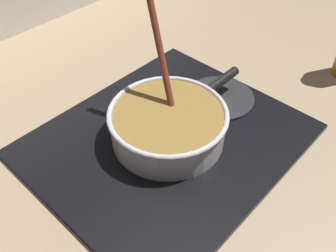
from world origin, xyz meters
name	(u,v)px	position (x,y,z in m)	size (l,w,h in m)	color
ground	(161,219)	(0.00, 0.00, -0.02)	(2.40, 1.60, 0.04)	#9E8466
hob_plate	(168,140)	(0.14, 0.12, 0.01)	(0.56, 0.48, 0.01)	black
burner_ring	(168,137)	(0.14, 0.12, 0.02)	(0.16, 0.16, 0.01)	#592D0C
spare_burner	(220,97)	(0.33, 0.12, 0.01)	(0.17, 0.17, 0.01)	#262628
cooking_pan	(168,124)	(0.15, 0.12, 0.05)	(0.37, 0.26, 0.32)	silver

